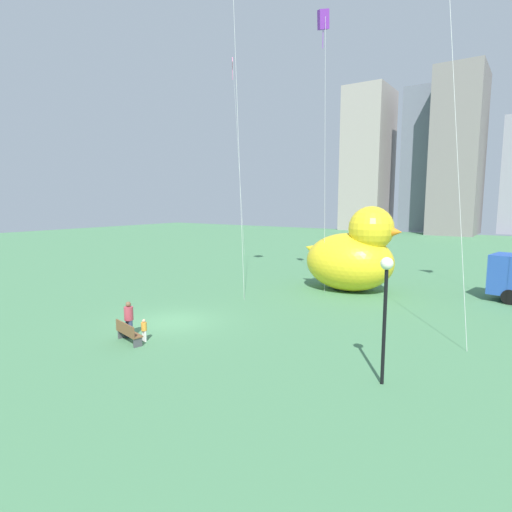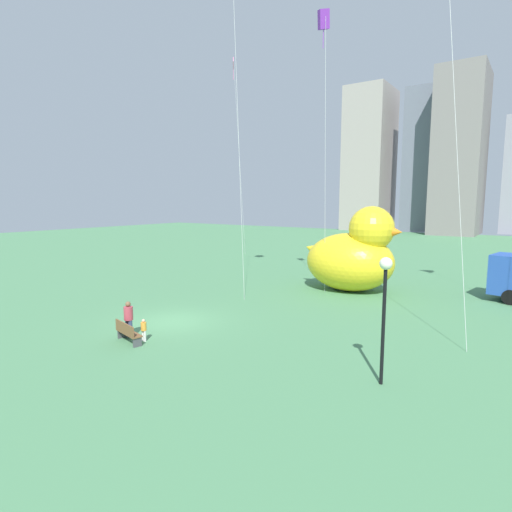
% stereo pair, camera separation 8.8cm
% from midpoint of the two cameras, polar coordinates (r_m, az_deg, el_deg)
% --- Properties ---
extents(ground_plane, '(140.00, 140.00, 0.00)m').
position_cam_midpoint_polar(ground_plane, '(21.57, -11.57, -8.92)').
color(ground_plane, '#4A8155').
extents(park_bench, '(1.75, 0.84, 0.90)m').
position_cam_midpoint_polar(park_bench, '(18.89, -17.44, -10.00)').
color(park_bench, brown).
rests_on(park_bench, ground).
extents(person_adult, '(0.40, 0.40, 1.64)m').
position_cam_midpoint_polar(person_adult, '(19.48, -17.29, -8.15)').
color(person_adult, '#38476B').
rests_on(person_adult, ground).
extents(person_child, '(0.24, 0.24, 1.00)m').
position_cam_midpoint_polar(person_child, '(18.85, -15.34, -9.72)').
color(person_child, silver).
rests_on(person_child, ground).
extents(giant_inflatable_duck, '(6.94, 4.46, 5.76)m').
position_cam_midpoint_polar(giant_inflatable_duck, '(28.57, 13.14, 0.11)').
color(giant_inflatable_duck, yellow).
rests_on(giant_inflatable_duck, ground).
extents(lamppost, '(0.41, 0.41, 4.29)m').
position_cam_midpoint_polar(lamppost, '(14.09, 17.32, -4.78)').
color(lamppost, black).
rests_on(lamppost, ground).
extents(city_skyline, '(43.52, 16.84, 29.31)m').
position_cam_midpoint_polar(city_skyline, '(89.32, 25.34, 11.91)').
color(city_skyline, '#9E938C').
rests_on(city_skyline, ground).
extents(kite_purple, '(0.94, 1.11, 17.94)m').
position_cam_midpoint_polar(kite_purple, '(29.85, 9.19, 29.28)').
color(kite_purple, silver).
rests_on(kite_purple, ground).
extents(kite_pink, '(1.38, 1.74, 21.51)m').
position_cam_midpoint_polar(kite_pink, '(48.81, -3.21, 23.39)').
color(kite_pink, silver).
rests_on(kite_pink, ground).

